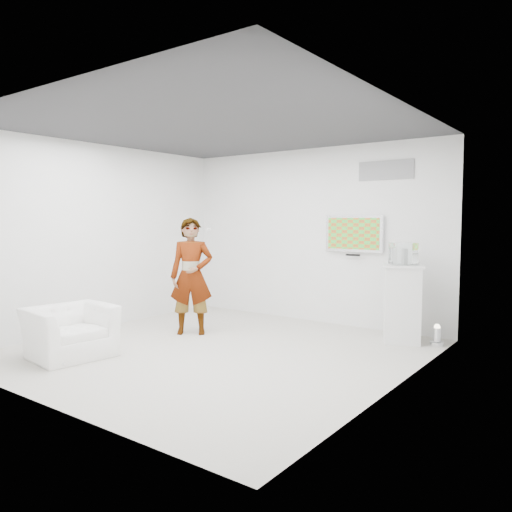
% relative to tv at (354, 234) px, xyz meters
% --- Properties ---
extents(room, '(5.01, 5.01, 3.00)m').
position_rel_tv_xyz_m(room, '(-0.85, -2.45, -0.05)').
color(room, '#B7B3A7').
rests_on(room, ground).
extents(tv, '(1.00, 0.08, 0.60)m').
position_rel_tv_xyz_m(tv, '(0.00, 0.00, 0.00)').
color(tv, silver).
rests_on(tv, room).
extents(logo_decal, '(0.90, 0.02, 0.30)m').
position_rel_tv_xyz_m(logo_decal, '(0.50, 0.04, 1.00)').
color(logo_decal, gray).
rests_on(logo_decal, room).
extents(person, '(0.79, 0.74, 1.81)m').
position_rel_tv_xyz_m(person, '(-1.83, -1.92, -0.65)').
color(person, white).
rests_on(person, room).
extents(armchair, '(1.01, 1.12, 0.66)m').
position_rel_tv_xyz_m(armchair, '(-2.20, -3.81, -1.22)').
color(armchair, white).
rests_on(armchair, room).
extents(pedestal, '(0.73, 0.73, 1.13)m').
position_rel_tv_xyz_m(pedestal, '(1.00, -0.49, -0.98)').
color(pedestal, silver).
rests_on(pedestal, room).
extents(floor_uplight, '(0.22, 0.22, 0.30)m').
position_rel_tv_xyz_m(floor_uplight, '(1.49, -0.44, -1.40)').
color(floor_uplight, white).
rests_on(floor_uplight, room).
extents(vitrine, '(0.45, 0.45, 0.32)m').
position_rel_tv_xyz_m(vitrine, '(1.00, -0.49, -0.26)').
color(vitrine, silver).
rests_on(vitrine, pedestal).
extents(console, '(0.15, 0.16, 0.23)m').
position_rel_tv_xyz_m(console, '(1.00, -0.49, -0.30)').
color(console, silver).
rests_on(console, pedestal).
extents(wii_remote, '(0.08, 0.14, 0.03)m').
position_rel_tv_xyz_m(wii_remote, '(-1.72, -1.65, 0.08)').
color(wii_remote, silver).
rests_on(wii_remote, person).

